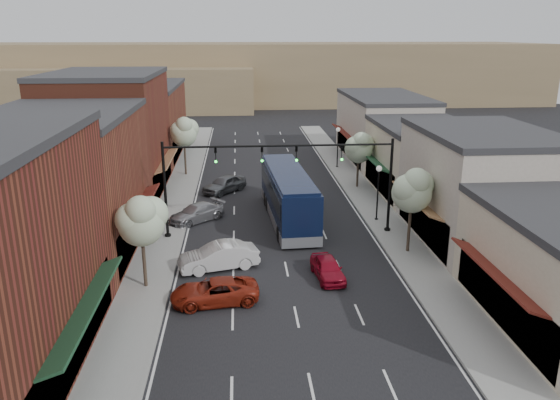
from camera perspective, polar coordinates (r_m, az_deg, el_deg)
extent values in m
plane|color=black|center=(32.43, 0.99, -8.68)|extent=(160.00, 160.00, 0.00)
cube|color=gray|center=(49.92, -10.65, 0.47)|extent=(2.80, 73.00, 0.15)
cube|color=gray|center=(50.84, 8.51, 0.88)|extent=(2.80, 73.00, 0.15)
cube|color=gray|center=(49.78, -9.05, 0.51)|extent=(0.25, 73.00, 0.17)
cube|color=gray|center=(50.55, 6.96, 0.85)|extent=(0.25, 73.00, 0.17)
cube|color=black|center=(25.58, -20.99, -13.41)|extent=(0.60, 11.90, 2.60)
cube|color=#194026|center=(24.65, -19.55, -10.47)|extent=(1.07, 9.80, 0.49)
cube|color=brown|center=(38.15, -21.80, 1.27)|extent=(9.00, 14.00, 9.00)
cube|color=#2D2D30|center=(37.25, -22.59, 8.24)|extent=(9.20, 14.10, 0.40)
cube|color=black|center=(37.95, -15.26, -2.77)|extent=(0.60, 11.90, 2.60)
cube|color=#5C1C15|center=(37.34, -14.23, -0.58)|extent=(1.07, 9.80, 0.49)
cube|color=brown|center=(51.18, -17.41, 6.35)|extent=(9.00, 14.00, 10.50)
cube|color=#2D2D30|center=(50.53, -17.97, 12.43)|extent=(9.20, 14.10, 0.40)
cube|color=black|center=(51.17, -12.47, 2.54)|extent=(0.60, 11.90, 2.60)
cube|color=#9F7248|center=(50.72, -11.68, 4.21)|extent=(1.07, 9.80, 0.49)
cube|color=brown|center=(66.86, -14.37, 7.87)|extent=(9.00, 18.00, 8.00)
cube|color=#2D2D30|center=(66.35, -14.64, 11.45)|extent=(9.20, 18.10, 0.40)
cube|color=black|center=(66.67, -10.65, 5.99)|extent=(0.60, 15.30, 2.60)
cube|color=#194026|center=(66.32, -10.03, 7.28)|extent=(1.07, 12.60, 0.49)
cube|color=black|center=(29.23, 22.61, -9.64)|extent=(0.60, 10.20, 2.60)
cube|color=#5C1C15|center=(28.27, 21.50, -7.07)|extent=(1.07, 8.40, 0.49)
cube|color=#B8AB9E|center=(40.15, 20.19, 1.08)|extent=(8.00, 12.00, 7.50)
cube|color=#2D2D30|center=(39.32, 20.78, 6.62)|extent=(8.20, 12.10, 0.40)
cube|color=black|center=(39.40, 14.97, -2.01)|extent=(0.60, 10.20, 2.60)
cube|color=#9F7248|center=(38.69, 14.01, 0.05)|extent=(1.07, 8.40, 0.49)
cube|color=beige|center=(51.13, 14.70, 3.99)|extent=(8.00, 12.00, 6.00)
cube|color=#2D2D30|center=(50.53, 14.98, 7.52)|extent=(8.20, 12.10, 0.40)
cube|color=black|center=(50.38, 10.60, 2.43)|extent=(0.60, 10.20, 2.60)
cube|color=#194026|center=(49.83, 9.80, 4.09)|extent=(1.07, 8.40, 0.49)
cube|color=#B8AB9E|center=(64.17, 10.76, 7.28)|extent=(8.00, 16.00, 7.00)
cube|color=#2D2D30|center=(63.66, 10.95, 10.56)|extent=(8.20, 16.10, 0.40)
cube|color=black|center=(63.66, 7.43, 5.62)|extent=(0.60, 13.60, 2.60)
cube|color=#5C1C15|center=(63.22, 6.77, 6.95)|extent=(1.07, 11.20, 0.49)
cube|color=#7A6647|center=(119.38, -3.10, 13.17)|extent=(120.00, 30.00, 12.00)
cube|color=#7A6647|center=(109.83, -16.33, 11.14)|extent=(50.00, 20.00, 8.00)
cylinder|color=black|center=(41.05, 11.14, -3.11)|extent=(0.44, 0.44, 0.30)
cylinder|color=black|center=(40.04, 11.42, 1.39)|extent=(0.20, 0.20, 7.00)
cylinder|color=black|center=(38.43, 5.90, 5.75)|extent=(8.00, 0.14, 0.14)
imported|color=black|center=(38.62, 6.46, 4.88)|extent=(0.18, 0.46, 1.10)
sphere|color=#19E533|center=(38.60, 6.48, 4.23)|extent=(0.18, 0.18, 0.18)
imported|color=black|center=(38.16, 1.72, 4.83)|extent=(0.18, 0.46, 1.10)
sphere|color=#19E533|center=(38.13, 1.73, 4.17)|extent=(0.18, 0.18, 0.18)
cylinder|color=black|center=(39.96, -11.62, -3.71)|extent=(0.44, 0.44, 0.30)
cylinder|color=black|center=(38.92, -11.91, 0.91)|extent=(0.20, 0.20, 7.00)
cylinder|color=black|center=(37.85, -6.16, 5.56)|extent=(8.00, 0.14, 0.14)
imported|color=black|center=(37.99, -6.74, 4.66)|extent=(0.18, 0.46, 1.10)
sphere|color=#19E533|center=(37.96, -6.72, 4.00)|extent=(0.18, 0.18, 0.18)
imported|color=black|center=(37.98, -1.89, 4.77)|extent=(0.18, 0.46, 1.10)
sphere|color=#19E533|center=(37.96, -1.88, 4.11)|extent=(0.18, 0.18, 0.18)
cylinder|color=#47382B|center=(36.97, 13.35, -2.73)|extent=(0.20, 0.20, 3.71)
sphere|color=#B0CF9F|center=(36.26, 13.60, 0.72)|extent=(2.60, 2.60, 2.60)
sphere|color=#B0CF9F|center=(36.57, 14.25, 1.56)|extent=(2.00, 2.00, 2.00)
sphere|color=#B0CF9F|center=(35.77, 13.17, 1.11)|extent=(1.90, 1.90, 1.90)
sphere|color=#B0CF9F|center=(35.59, 14.09, 1.93)|extent=(1.70, 1.70, 1.70)
cylinder|color=#47382B|center=(51.82, 8.12, 3.03)|extent=(0.20, 0.20, 3.33)
sphere|color=#B0CF9F|center=(51.36, 8.22, 5.28)|extent=(2.60, 2.60, 2.60)
sphere|color=#B0CF9F|center=(51.68, 8.71, 5.80)|extent=(2.00, 2.00, 2.00)
sphere|color=#B0CF9F|center=(50.93, 7.86, 5.56)|extent=(1.90, 1.90, 1.90)
sphere|color=#B0CF9F|center=(50.75, 8.49, 6.09)|extent=(1.70, 1.70, 1.70)
cylinder|color=#47382B|center=(32.07, -14.02, -6.08)|extent=(0.20, 0.20, 3.52)
sphere|color=#B0CF9F|center=(31.29, -14.31, -2.37)|extent=(2.60, 2.60, 2.60)
sphere|color=#B0CF9F|center=(31.34, -13.37, -1.41)|extent=(2.00, 2.00, 2.00)
sphere|color=#B0CF9F|center=(30.98, -15.17, -1.99)|extent=(1.90, 1.90, 1.90)
sphere|color=#B0CF9F|center=(30.53, -14.39, -1.12)|extent=(1.70, 1.70, 1.70)
cylinder|color=#47382B|center=(56.68, -9.88, 4.43)|extent=(0.20, 0.20, 3.84)
sphere|color=#B0CF9F|center=(56.21, -10.01, 6.81)|extent=(2.60, 2.60, 2.60)
sphere|color=#B0CF9F|center=(56.38, -9.49, 7.36)|extent=(2.00, 2.00, 2.00)
sphere|color=#B0CF9F|center=(55.90, -10.46, 7.11)|extent=(1.90, 1.90, 1.90)
sphere|color=#B0CF9F|center=(55.55, -10.00, 7.70)|extent=(1.70, 1.70, 1.70)
cylinder|color=black|center=(43.29, 10.03, -2.05)|extent=(0.28, 0.28, 0.20)
cylinder|color=black|center=(42.71, 10.16, 0.36)|extent=(0.12, 0.12, 4.00)
sphere|color=white|center=(42.14, 10.31, 3.25)|extent=(0.44, 0.44, 0.44)
cylinder|color=black|center=(59.71, 5.97, 3.44)|extent=(0.28, 0.28, 0.20)
cylinder|color=black|center=(59.29, 6.03, 5.22)|extent=(0.12, 0.12, 4.00)
sphere|color=white|center=(58.88, 6.10, 7.33)|extent=(0.44, 0.44, 0.44)
cube|color=black|center=(42.26, 0.86, 0.60)|extent=(3.56, 13.02, 3.31)
cube|color=#595B60|center=(42.72, 0.85, -1.35)|extent=(3.58, 13.04, 0.75)
cube|color=black|center=(42.13, 0.86, 1.22)|extent=(3.56, 12.00, 1.18)
cube|color=black|center=(41.81, 0.87, 2.84)|extent=(3.30, 12.50, 0.27)
cube|color=black|center=(36.04, 2.38, -1.21)|extent=(2.23, 0.21, 1.29)
cylinder|color=black|center=(38.35, -0.02, -3.58)|extent=(0.41, 1.13, 1.12)
cylinder|color=black|center=(38.75, 3.70, -3.40)|extent=(0.41, 1.13, 1.12)
cylinder|color=black|center=(46.42, -1.45, 0.13)|extent=(0.41, 1.13, 1.12)
cylinder|color=black|center=(46.76, 1.63, 0.25)|extent=(0.41, 1.13, 1.12)
cylinder|color=black|center=(45.00, -1.24, -0.43)|extent=(0.41, 1.13, 1.12)
cylinder|color=black|center=(45.34, 1.94, -0.30)|extent=(0.41, 1.13, 1.12)
imported|color=maroon|center=(32.91, 5.00, -7.11)|extent=(1.93, 3.93, 1.29)
imported|color=maroon|center=(30.17, -6.87, -9.48)|extent=(5.03, 2.82, 1.33)
imported|color=silver|center=(34.20, -6.44, -5.89)|extent=(5.21, 2.99, 1.62)
imported|color=#949499|center=(42.89, -8.72, -1.35)|extent=(4.77, 4.54, 1.36)
imported|color=#4F5256|center=(50.36, -5.83, 1.67)|extent=(4.43, 4.69, 1.57)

